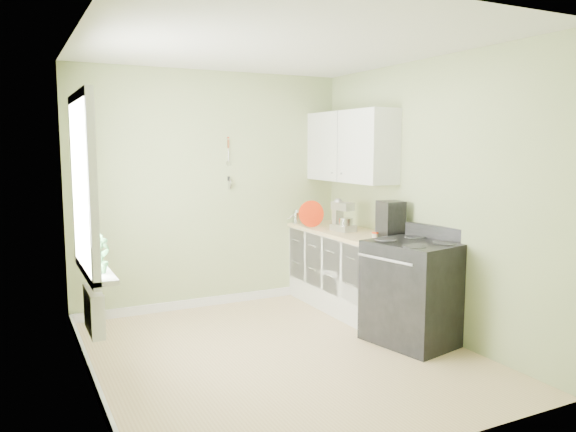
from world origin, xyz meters
name	(u,v)px	position (x,y,z in m)	size (l,w,h in m)	color
floor	(281,356)	(0.00, 0.00, -0.01)	(3.20, 3.60, 0.02)	tan
ceiling	(280,43)	(0.00, 0.00, 2.71)	(3.20, 3.60, 0.02)	white
wall_back	(212,190)	(0.00, 1.81, 1.35)	(3.20, 0.02, 2.70)	#A8B57B
wall_left	(84,215)	(-1.61, 0.00, 1.35)	(0.02, 3.60, 2.70)	#A8B57B
wall_right	(426,197)	(1.61, 0.00, 1.35)	(0.02, 3.60, 2.70)	#A8B57B
base_cabinets	(344,271)	(1.30, 1.00, 0.43)	(0.60, 1.60, 0.87)	white
countertop	(344,232)	(1.29, 1.00, 0.89)	(0.64, 1.60, 0.04)	beige
upper_cabinets	(350,146)	(1.43, 1.10, 1.85)	(0.35, 1.40, 0.80)	white
window	(82,186)	(-1.58, 0.30, 1.55)	(0.06, 1.14, 1.44)	white
window_sill	(95,269)	(-1.51, 0.30, 0.88)	(0.18, 1.14, 0.04)	white
radiator	(94,311)	(-1.54, 0.25, 0.55)	(0.12, 0.50, 0.35)	white
wall_utensils	(229,171)	(0.20, 1.78, 1.56)	(0.02, 0.14, 0.58)	beige
stove	(414,291)	(1.28, -0.25, 0.49)	(0.84, 0.92, 1.09)	black
stand_mixer	(342,217)	(1.23, 0.95, 1.06)	(0.21, 0.32, 0.36)	#B2B2B7
kettle	(296,216)	(1.05, 1.72, 1.00)	(0.17, 0.10, 0.17)	silver
coffee_maker	(390,221)	(1.41, 0.30, 1.09)	(0.24, 0.26, 0.39)	black
red_tray	(311,214)	(1.07, 1.36, 1.07)	(0.31, 0.31, 0.02)	red
jar	(375,236)	(1.22, 0.30, 0.95)	(0.07, 0.07, 0.07)	#B0A78A
plant_a	(101,254)	(-1.50, 0.01, 1.05)	(0.16, 0.11, 0.30)	#346E37
plant_b	(96,250)	(-1.50, 0.28, 1.03)	(0.15, 0.12, 0.27)	#346E37
plant_c	(91,241)	(-1.50, 0.57, 1.07)	(0.19, 0.19, 0.33)	#346E37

